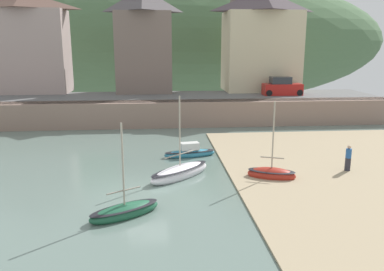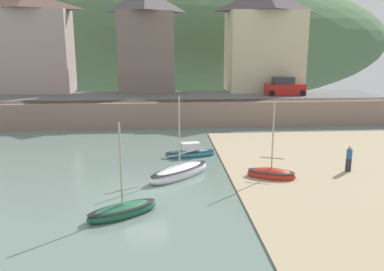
% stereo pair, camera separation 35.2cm
% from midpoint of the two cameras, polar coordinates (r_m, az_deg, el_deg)
% --- Properties ---
extents(quay_seawall, '(48.00, 9.40, 2.40)m').
position_cam_midpoint_polar(quay_seawall, '(38.21, -5.63, 3.52)').
color(quay_seawall, gray).
rests_on(quay_seawall, ground).
extents(hillside_backdrop, '(80.00, 44.00, 23.65)m').
position_cam_midpoint_polar(hillside_backdrop, '(75.39, -2.61, 13.61)').
color(hillside_backdrop, '#4C6C46').
rests_on(hillside_backdrop, ground).
extents(waterfront_building_left, '(8.81, 4.68, 10.83)m').
position_cam_midpoint_polar(waterfront_building_left, '(47.56, -22.26, 12.44)').
color(waterfront_building_left, '#A9928B').
rests_on(waterfront_building_left, ground).
extents(waterfront_building_centre, '(6.37, 6.11, 11.28)m').
position_cam_midpoint_polar(waterfront_building_centre, '(45.38, -6.41, 13.63)').
color(waterfront_building_centre, '#76645A').
rests_on(waterfront_building_centre, ground).
extents(waterfront_building_right, '(8.59, 6.14, 11.31)m').
position_cam_midpoint_polar(waterfront_building_right, '(46.87, 10.69, 13.48)').
color(waterfront_building_right, beige).
rests_on(waterfront_building_right, ground).
extents(church_with_spire, '(3.00, 3.00, 14.82)m').
position_cam_midpoint_polar(church_with_spire, '(50.44, 7.71, 15.72)').
color(church_with_spire, tan).
rests_on(church_with_spire, ground).
extents(motorboat_with_cabin, '(4.18, 3.90, 5.08)m').
position_cam_midpoint_polar(motorboat_with_cabin, '(23.33, -1.38, -5.37)').
color(motorboat_with_cabin, white).
rests_on(motorboat_with_cabin, ground).
extents(sailboat_far_left, '(3.03, 2.06, 4.79)m').
position_cam_midpoint_polar(sailboat_far_left, '(23.54, 11.89, -5.55)').
color(sailboat_far_left, '#A9271B').
rests_on(sailboat_far_left, ground).
extents(sailboat_tall_mast, '(3.54, 2.74, 4.56)m').
position_cam_midpoint_polar(sailboat_tall_mast, '(18.62, -9.53, -10.72)').
color(sailboat_tall_mast, '#205C3E').
rests_on(sailboat_tall_mast, ground).
extents(sailboat_blue_trim, '(3.79, 1.60, 1.13)m').
position_cam_midpoint_polar(sailboat_blue_trim, '(27.59, 0.12, -2.49)').
color(sailboat_blue_trim, teal).
rests_on(sailboat_blue_trim, ground).
extents(parked_car_near_slipway, '(4.11, 1.82, 1.95)m').
position_cam_midpoint_polar(parked_car_near_slipway, '(43.14, 13.58, 6.81)').
color(parked_car_near_slipway, '#B01C17').
rests_on(parked_car_near_slipway, ground).
extents(person_on_slipway, '(0.34, 0.34, 1.62)m').
position_cam_midpoint_polar(person_on_slipway, '(25.81, 22.29, -2.99)').
color(person_on_slipway, '#282833').
rests_on(person_on_slipway, ground).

